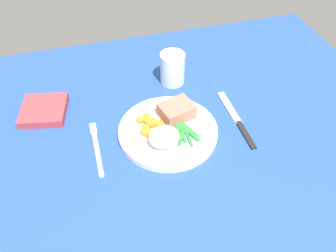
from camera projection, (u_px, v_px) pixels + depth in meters
The scene contains 10 objects.
dining_table at pixel (167, 139), 81.94cm from camera, with size 120.00×90.00×2.00cm.
dinner_plate at pixel (168, 131), 81.23cm from camera, with size 23.30×23.30×1.60cm, color white.
meat_portion at pixel (177, 111), 82.51cm from camera, with size 7.69×6.18×3.44cm, color #A86B56.
mashed_potatoes at pixel (164, 137), 75.81cm from camera, with size 7.00×5.91×4.55cm, color beige.
carrot_slices at pixel (149, 124), 81.04cm from camera, with size 5.98×7.16×1.24cm.
green_beans at pixel (184, 131), 79.66cm from camera, with size 5.54×9.28×0.86cm.
fork at pixel (97, 149), 78.29cm from camera, with size 1.44×16.60×0.40cm.
knife at pixel (237, 120), 84.78cm from camera, with size 1.70×20.50×0.64cm.
water_glass at pixel (172, 70), 93.09cm from camera, with size 6.63×6.63×8.76cm.
napkin at pixel (44, 110), 86.09cm from camera, with size 10.76×10.88×2.00cm, color #B2383D.
Camera 1 is at (-14.66, -53.31, 61.56)cm, focal length 37.00 mm.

